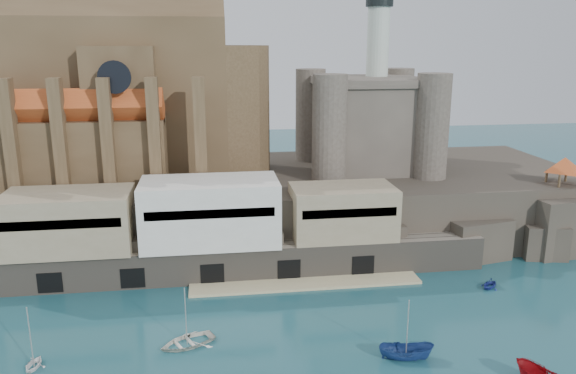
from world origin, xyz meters
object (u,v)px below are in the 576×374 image
(castle_keep, at_px, (367,118))
(boat_2, at_px, (406,359))
(church, at_px, (114,98))
(pavilion, at_px, (564,166))

(castle_keep, bearing_deg, boat_2, -99.85)
(castle_keep, bearing_deg, church, 178.89)
(church, distance_m, castle_keep, 40.39)
(church, xyz_separation_m, boat_2, (32.94, -42.66, -22.13))
(church, distance_m, boat_2, 58.26)
(castle_keep, height_order, boat_2, castle_keep)
(pavilion, height_order, boat_2, pavilion)
(church, height_order, boat_2, church)
(church, relative_size, castle_keep, 1.60)
(pavilion, xyz_separation_m, boat_2, (-33.19, -26.81, -12.73))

